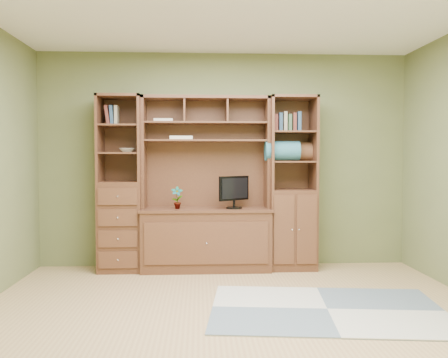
{
  "coord_description": "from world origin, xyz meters",
  "views": [
    {
      "loc": [
        -0.3,
        -3.82,
        1.33
      ],
      "look_at": [
        -0.04,
        1.2,
        1.1
      ],
      "focal_mm": 38.0,
      "sensor_mm": 36.0,
      "label": 1
    }
  ],
  "objects": [
    {
      "name": "blanket_red",
      "position": [
        0.9,
        1.85,
        1.4
      ],
      "size": [
        0.4,
        0.22,
        0.22
      ],
      "primitive_type": "cube",
      "color": "brown",
      "rests_on": "right_tower"
    },
    {
      "name": "right_tower",
      "position": [
        0.8,
        1.77,
        1.02
      ],
      "size": [
        0.55,
        0.45,
        2.05
      ],
      "primitive_type": "cube",
      "color": "#4B2A1A",
      "rests_on": "ground"
    },
    {
      "name": "bowl",
      "position": [
        -1.14,
        1.77,
        1.41
      ],
      "size": [
        0.2,
        0.2,
        0.05
      ],
      "primitive_type": "imported",
      "color": "beige",
      "rests_on": "left_tower"
    },
    {
      "name": "orchid",
      "position": [
        -0.57,
        1.7,
        0.86
      ],
      "size": [
        0.14,
        0.09,
        0.26
      ],
      "primitive_type": "imported",
      "color": "#9D5935",
      "rests_on": "center_hutch"
    },
    {
      "name": "blanket_teal",
      "position": [
        0.67,
        1.73,
        1.41
      ],
      "size": [
        0.4,
        0.23,
        0.23
      ],
      "primitive_type": "cube",
      "color": "#2B6371",
      "rests_on": "right_tower"
    },
    {
      "name": "room",
      "position": [
        0.0,
        0.0,
        1.3
      ],
      "size": [
        4.6,
        4.1,
        2.64
      ],
      "color": "tan",
      "rests_on": "ground"
    },
    {
      "name": "left_tower",
      "position": [
        -1.23,
        1.77,
        1.02
      ],
      "size": [
        0.5,
        0.45,
        2.05
      ],
      "primitive_type": "cube",
      "color": "#4B2A1A",
      "rests_on": "ground"
    },
    {
      "name": "monitor",
      "position": [
        0.1,
        1.7,
        0.99
      ],
      "size": [
        0.46,
        0.4,
        0.52
      ],
      "primitive_type": "cube",
      "rotation": [
        0.0,
        0.0,
        0.62
      ],
      "color": "black",
      "rests_on": "center_hutch"
    },
    {
      "name": "rug",
      "position": [
        0.8,
        0.19,
        0.01
      ],
      "size": [
        2.14,
        1.56,
        0.01
      ],
      "primitive_type": "cube",
      "rotation": [
        0.0,
        0.0,
        -0.11
      ],
      "color": "gray",
      "rests_on": "ground"
    },
    {
      "name": "magazines",
      "position": [
        -0.52,
        1.82,
        1.56
      ],
      "size": [
        0.27,
        0.2,
        0.04
      ],
      "primitive_type": "cube",
      "color": "beige",
      "rests_on": "center_hutch"
    },
    {
      "name": "center_hutch",
      "position": [
        -0.23,
        1.73,
        1.02
      ],
      "size": [
        1.54,
        0.53,
        2.05
      ],
      "primitive_type": "cube",
      "color": "#4B2A1A",
      "rests_on": "ground"
    }
  ]
}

